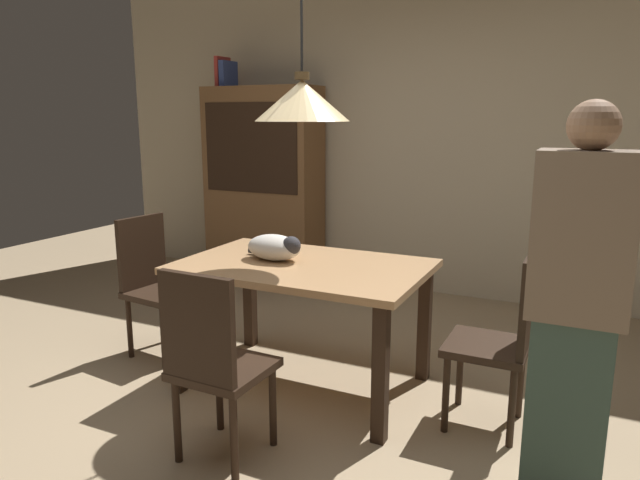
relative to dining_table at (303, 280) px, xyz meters
The scene contains 12 objects.
ground 0.78m from the dining_table, 87.40° to the right, with size 10.00×10.00×0.00m, color tan.
back_wall 2.36m from the dining_table, 89.50° to the left, with size 6.40×0.10×2.90m, color beige.
dining_table is the anchor object (origin of this frame).
chair_near_front 0.89m from the dining_table, 90.14° to the right, with size 0.41×0.41×0.93m.
chair_left_side 1.14m from the dining_table, behind, with size 0.44×0.44×0.93m.
chair_right_side 1.14m from the dining_table, ahead, with size 0.40×0.40×0.93m.
cat_sleeping 0.26m from the dining_table, behind, with size 0.39×0.25×0.16m.
pendant_lamp 1.01m from the dining_table, 92.39° to the left, with size 0.52×0.52×1.30m.
hutch_bookcase 2.37m from the dining_table, 126.55° to the left, with size 1.12×0.45×1.85m.
book_red_tall 2.96m from the dining_table, 134.07° to the left, with size 0.04×0.22×0.28m, color #B73833.
book_blue_wide 2.91m from the dining_table, 133.06° to the left, with size 0.06×0.24×0.24m, color #384C93.
person_standing 1.55m from the dining_table, 19.60° to the right, with size 0.36×0.22×1.64m.
Camera 1 is at (1.46, -2.42, 1.58)m, focal length 32.38 mm.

